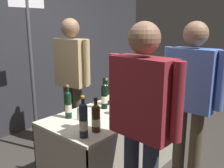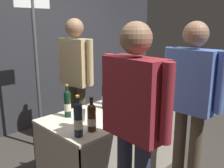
{
  "view_description": "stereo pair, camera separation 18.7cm",
  "coord_description": "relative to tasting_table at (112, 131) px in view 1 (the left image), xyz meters",
  "views": [
    {
      "loc": [
        -1.9,
        -1.64,
        1.64
      ],
      "look_at": [
        0.0,
        0.0,
        1.03
      ],
      "focal_mm": 39.9,
      "sensor_mm": 36.0,
      "label": 1
    },
    {
      "loc": [
        -1.77,
        -1.78,
        1.64
      ],
      "look_at": [
        0.0,
        0.0,
        1.03
      ],
      "focal_mm": 39.9,
      "sensor_mm": 36.0,
      "label": 2
    }
  ],
  "objects": [
    {
      "name": "wine_glass_near_vendor",
      "position": [
        -0.04,
        -0.09,
        0.33
      ],
      "size": [
        0.08,
        0.08,
        0.14
      ],
      "color": "silver",
      "rests_on": "tasting_table"
    },
    {
      "name": "taster_foreground_right",
      "position": [
        0.33,
        -0.71,
        0.5
      ],
      "size": [
        0.23,
        0.6,
        1.67
      ],
      "rotation": [
        0.0,
        0.0,
        1.58
      ],
      "color": "#4C4233",
      "rests_on": "ground_plane"
    },
    {
      "name": "brochure_stand",
      "position": [
        -0.39,
        0.04,
        0.29
      ],
      "size": [
        0.04,
        0.13,
        0.12
      ],
      "primitive_type": "cube",
      "rotation": [
        0.12,
        0.0,
        1.75
      ],
      "color": "silver",
      "rests_on": "tasting_table"
    },
    {
      "name": "taster_foreground_left",
      "position": [
        -0.45,
        -0.68,
        0.5
      ],
      "size": [
        0.24,
        0.64,
        1.66
      ],
      "rotation": [
        0.0,
        0.0,
        1.51
      ],
      "color": "#2D3347",
      "rests_on": "ground_plane"
    },
    {
      "name": "tasting_table",
      "position": [
        0.0,
        0.0,
        0.0
      ],
      "size": [
        1.45,
        0.75,
        0.73
      ],
      "color": "beige",
      "rests_on": "ground_plane"
    },
    {
      "name": "featured_wine_bottle",
      "position": [
        0.02,
        0.13,
        0.37
      ],
      "size": [
        0.07,
        0.07,
        0.35
      ],
      "color": "black",
      "rests_on": "tasting_table"
    },
    {
      "name": "display_bottle_4",
      "position": [
        0.13,
        0.2,
        0.35
      ],
      "size": [
        0.08,
        0.08,
        0.31
      ],
      "color": "black",
      "rests_on": "tasting_table"
    },
    {
      "name": "back_partition",
      "position": [
        0.0,
        1.86,
        0.78
      ],
      "size": [
        5.84,
        0.12,
        2.58
      ],
      "primitive_type": "cube",
      "color": "#2D2D33",
      "rests_on": "ground_plane"
    },
    {
      "name": "display_bottle_0",
      "position": [
        -0.42,
        0.2,
        0.36
      ],
      "size": [
        0.07,
        0.07,
        0.33
      ],
      "color": "black",
      "rests_on": "tasting_table"
    },
    {
      "name": "display_bottle_2",
      "position": [
        0.33,
        -0.14,
        0.36
      ],
      "size": [
        0.08,
        0.08,
        0.31
      ],
      "color": "#192333",
      "rests_on": "tasting_table"
    },
    {
      "name": "display_bottle_1",
      "position": [
        -0.62,
        -0.23,
        0.38
      ],
      "size": [
        0.07,
        0.07,
        0.35
      ],
      "color": "#192333",
      "rests_on": "tasting_table"
    },
    {
      "name": "flower_vase",
      "position": [
        0.48,
        0.15,
        0.32
      ],
      "size": [
        0.1,
        0.1,
        0.36
      ],
      "color": "silver",
      "rests_on": "tasting_table"
    },
    {
      "name": "booth_signpost",
      "position": [
        -0.25,
        1.09,
        0.76
      ],
      "size": [
        0.46,
        0.04,
        2.05
      ],
      "color": "#47474C",
      "rests_on": "ground_plane"
    },
    {
      "name": "display_bottle_3",
      "position": [
        -0.47,
        -0.23,
        0.35
      ],
      "size": [
        0.08,
        0.08,
        0.3
      ],
      "color": "#38230F",
      "rests_on": "tasting_table"
    },
    {
      "name": "vendor_presenter",
      "position": [
        0.15,
        0.82,
        0.52
      ],
      "size": [
        0.27,
        0.57,
        1.71
      ],
      "rotation": [
        0.0,
        0.0,
        -1.41
      ],
      "color": "#4C4233",
      "rests_on": "ground_plane"
    }
  ]
}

